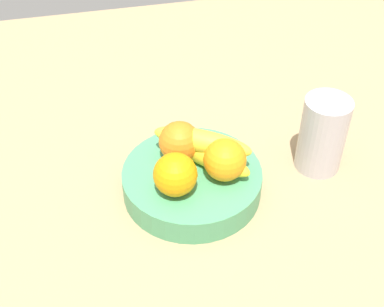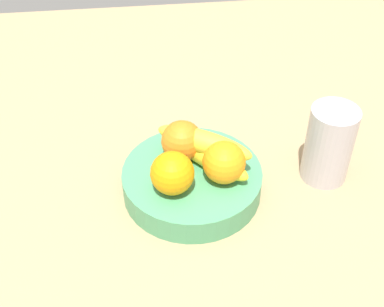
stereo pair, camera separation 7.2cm
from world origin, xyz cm
name	(u,v)px [view 2 (the right image)]	position (x,y,z in cm)	size (l,w,h in cm)	color
ground_plane	(171,189)	(0.00, 0.00, -1.50)	(180.00, 140.00, 3.00)	tan
fruit_bowl	(192,181)	(-3.57, 2.31, 2.30)	(23.58, 23.58, 4.61)	#499866
orange_front_left	(171,173)	(0.24, 6.04, 8.13)	(7.04, 7.04, 7.04)	orange
orange_front_right	(224,162)	(-8.49, 4.51, 8.13)	(7.04, 7.04, 7.04)	orange
orange_center	(182,141)	(-2.34, -1.61, 8.13)	(7.04, 7.04, 7.04)	orange
banana_bunch	(205,148)	(-6.08, 0.22, 7.71)	(16.53, 15.37, 6.20)	yellow
thermos_tumbler	(329,144)	(-27.21, 0.96, 7.05)	(8.10, 8.10, 14.11)	#B6B1B6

